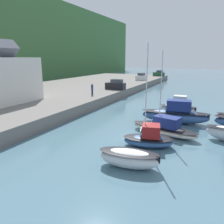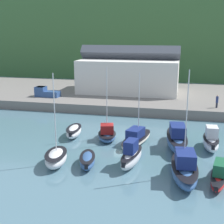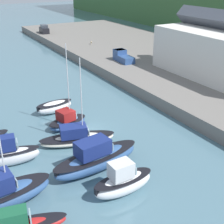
{
  "view_description": "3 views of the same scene",
  "coord_description": "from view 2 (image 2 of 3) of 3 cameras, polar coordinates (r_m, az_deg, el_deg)",
  "views": [
    {
      "loc": [
        -20.85,
        -6.81,
        8.22
      ],
      "look_at": [
        4.13,
        5.04,
        1.36
      ],
      "focal_mm": 35.0,
      "sensor_mm": 36.0,
      "label": 1
    },
    {
      "loc": [
        7.58,
        -39.47,
        13.75
      ],
      "look_at": [
        -2.2,
        3.45,
        2.48
      ],
      "focal_mm": 50.0,
      "sensor_mm": 36.0,
      "label": 2
    },
    {
      "loc": [
        28.34,
        -12.94,
        16.15
      ],
      "look_at": [
        2.2,
        1.97,
        2.64
      ],
      "focal_mm": 50.0,
      "sensor_mm": 36.0,
      "label": 3
    }
  ],
  "objects": [
    {
      "name": "moored_boat_6",
      "position": [
        33.36,
        -4.52,
        -8.77
      ],
      "size": [
        2.67,
        4.69,
        1.27
      ],
      "rotation": [
        0.0,
        0.0,
        0.25
      ],
      "color": "#33568E",
      "rests_on": "ground_plane"
    },
    {
      "name": "pickup_truck_0",
      "position": [
        62.08,
        -12.07,
        3.54
      ],
      "size": [
        4.79,
        2.13,
        1.9
      ],
      "rotation": [
        0.0,
        0.0,
        1.53
      ],
      "color": "#2D4C84",
      "rests_on": "quay_promenade"
    },
    {
      "name": "moored_boat_0",
      "position": [
        42.57,
        -6.99,
        -3.51
      ],
      "size": [
        2.49,
        4.94,
        1.45
      ],
      "rotation": [
        0.0,
        0.0,
        0.13
      ],
      "color": "white",
      "rests_on": "ground_plane"
    },
    {
      "name": "hillside_backdrop",
      "position": [
        123.33,
        9.64,
        14.71
      ],
      "size": [
        240.0,
        67.25,
        29.82
      ],
      "color": "#42703D",
      "rests_on": "ground_plane"
    },
    {
      "name": "moored_boat_7",
      "position": [
        33.24,
        3.58,
        -8.05
      ],
      "size": [
        2.35,
        5.63,
        2.94
      ],
      "rotation": [
        0.0,
        0.0,
        -0.16
      ],
      "color": "silver",
      "rests_on": "ground_plane"
    },
    {
      "name": "moored_boat_9",
      "position": [
        31.77,
        19.07,
        -10.67
      ],
      "size": [
        2.76,
        6.99,
        2.09
      ],
      "rotation": [
        0.0,
        0.0,
        -0.19
      ],
      "color": "red",
      "rests_on": "ground_plane"
    },
    {
      "name": "moored_boat_3",
      "position": [
        39.04,
        11.77,
        -4.82
      ],
      "size": [
        3.47,
        8.82,
        3.02
      ],
      "rotation": [
        0.0,
        0.0,
        0.13
      ],
      "color": "#33568E",
      "rests_on": "ground_plane"
    },
    {
      "name": "moored_boat_2",
      "position": [
        39.82,
        4.46,
        -4.75
      ],
      "size": [
        4.12,
        8.05,
        8.98
      ],
      "rotation": [
        0.0,
        0.0,
        -0.26
      ],
      "color": "white",
      "rests_on": "ground_plane"
    },
    {
      "name": "quay_promenade",
      "position": [
        65.61,
        5.96,
        2.9
      ],
      "size": [
        133.41,
        27.78,
        1.61
      ],
      "color": "slate",
      "rests_on": "ground_plane"
    },
    {
      "name": "moored_boat_1",
      "position": [
        41.09,
        -0.92,
        -4.04
      ],
      "size": [
        3.42,
        5.12,
        9.51
      ],
      "rotation": [
        0.0,
        0.0,
        0.25
      ],
      "color": "#33568E",
      "rests_on": "ground_plane"
    },
    {
      "name": "moored_boat_8",
      "position": [
        31.17,
        13.07,
        -9.99
      ],
      "size": [
        3.23,
        7.98,
        10.49
      ],
      "rotation": [
        0.0,
        0.0,
        0.1
      ],
      "color": "#33568E",
      "rests_on": "ground_plane"
    },
    {
      "name": "harbor_clubhouse",
      "position": [
        65.79,
        3.2,
        6.87
      ],
      "size": [
        20.48,
        11.99,
        9.59
      ],
      "color": "silver",
      "rests_on": "quay_promenade"
    },
    {
      "name": "person_on_quay",
      "position": [
        54.32,
        18.65,
        1.88
      ],
      "size": [
        0.4,
        0.4,
        2.14
      ],
      "color": "#232838",
      "rests_on": "quay_promenade"
    },
    {
      "name": "moored_boat_5",
      "position": [
        33.91,
        -10.19,
        -8.22
      ],
      "size": [
        3.15,
        5.0,
        9.8
      ],
      "rotation": [
        0.0,
        0.0,
        0.21
      ],
      "color": "silver",
      "rests_on": "ground_plane"
    },
    {
      "name": "moored_boat_4",
      "position": [
        39.51,
        17.62,
        -5.02
      ],
      "size": [
        1.97,
        5.25,
        2.94
      ],
      "rotation": [
        0.0,
        0.0,
        0.03
      ],
      "color": "white",
      "rests_on": "ground_plane"
    },
    {
      "name": "ground_plane",
      "position": [
        42.48,
        1.87,
        -4.53
      ],
      "size": [
        320.0,
        320.0,
        0.0
      ],
      "primitive_type": "plane",
      "color": "slate"
    }
  ]
}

